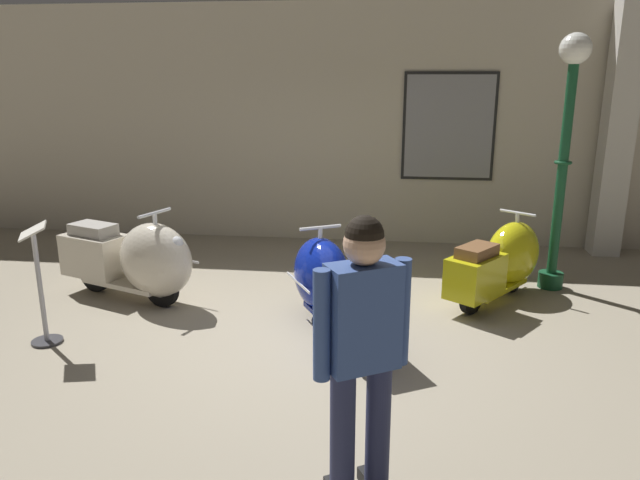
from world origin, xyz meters
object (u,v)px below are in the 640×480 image
object	(u,v)px
visitor_0	(362,343)
info_stanchion	(41,295)
scooter_0	(137,260)
scooter_1	(331,286)
scooter_2	(502,261)
lamppost	(566,138)

from	to	relation	value
visitor_0	info_stanchion	world-z (taller)	visitor_0
scooter_0	info_stanchion	distance (m)	1.20
scooter_1	visitor_0	xyz separation A→B (m)	(0.43, -2.39, 0.54)
scooter_0	scooter_2	world-z (taller)	scooter_0
scooter_2	lamppost	size ratio (longest dim) A/B	0.53
scooter_2	info_stanchion	xyz separation A→B (m)	(-4.36, -1.72, 0.04)
lamppost	info_stanchion	distance (m)	5.60
scooter_2	lamppost	world-z (taller)	lamppost
lamppost	info_stanchion	xyz separation A→B (m)	(-5.01, -2.15, -1.26)
scooter_2	scooter_0	bearing A→B (deg)	135.10
scooter_1	lamppost	xyz separation A→B (m)	(2.42, 1.50, 1.29)
scooter_1	info_stanchion	distance (m)	2.67
scooter_2	visitor_0	bearing A→B (deg)	-164.63
scooter_2	visitor_0	xyz separation A→B (m)	(-1.34, -3.46, 0.56)
visitor_0	info_stanchion	xyz separation A→B (m)	(-3.02, 1.74, -0.51)
scooter_2	info_stanchion	bearing A→B (deg)	148.10
scooter_0	info_stanchion	size ratio (longest dim) A/B	1.56
lamppost	visitor_0	size ratio (longest dim) A/B	1.66
scooter_0	scooter_1	world-z (taller)	scooter_0
visitor_0	scooter_2	bearing A→B (deg)	-51.63
scooter_0	scooter_2	size ratio (longest dim) A/B	1.18
scooter_1	lamppost	world-z (taller)	lamppost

